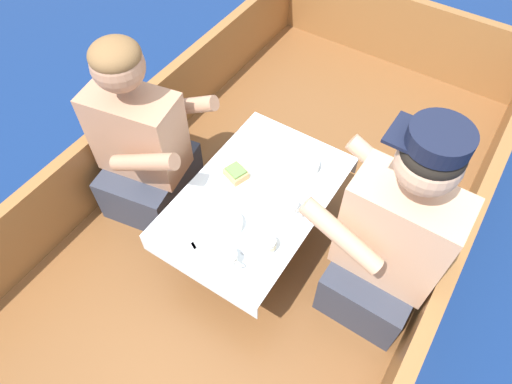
{
  "coord_description": "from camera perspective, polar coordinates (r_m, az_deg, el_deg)",
  "views": [
    {
      "loc": [
        0.64,
        -1.03,
        2.28
      ],
      "look_at": [
        0.0,
        -0.05,
        0.71
      ],
      "focal_mm": 32.0,
      "sensor_mm": 36.0,
      "label": 1
    }
  ],
  "objects": [
    {
      "name": "person_starboard",
      "position": [
        1.85,
        16.45,
        -6.08
      ],
      "size": [
        0.53,
        0.45,
        1.04
      ],
      "rotation": [
        0.0,
        0.0,
        3.13
      ],
      "color": "#333847",
      "rests_on": "boat_deck"
    },
    {
      "name": "utensil_spoon_starboard",
      "position": [
        1.92,
        -5.69,
        -2.55
      ],
      "size": [
        0.13,
        0.13,
        0.01
      ],
      "rotation": [
        0.0,
        0.0,
        0.8
      ],
      "color": "silver",
      "rests_on": "cockpit_table"
    },
    {
      "name": "utensil_fork_port",
      "position": [
        1.89,
        -6.2,
        -4.12
      ],
      "size": [
        0.17,
        0.08,
        0.0
      ],
      "rotation": [
        0.0,
        0.0,
        0.37
      ],
      "color": "silver",
      "rests_on": "cockpit_table"
    },
    {
      "name": "utensil_fork_starboard",
      "position": [
        1.82,
        -7.12,
        -7.89
      ],
      "size": [
        0.16,
        0.09,
        0.0
      ],
      "rotation": [
        0.0,
        0.0,
        2.66
      ],
      "color": "silver",
      "rests_on": "cockpit_table"
    },
    {
      "name": "boat_deck",
      "position": [
        2.44,
        0.61,
        -6.99
      ],
      "size": [
        1.72,
        3.35,
        0.33
      ],
      "primitive_type": "cube",
      "color": "brown",
      "rests_on": "ground_plane"
    },
    {
      "name": "sandwich",
      "position": [
        2.01,
        -2.52,
        2.38
      ],
      "size": [
        0.11,
        0.1,
        0.05
      ],
      "rotation": [
        0.0,
        0.0,
        -0.32
      ],
      "color": "tan",
      "rests_on": "plate_sandwich"
    },
    {
      "name": "person_port",
      "position": [
        2.18,
        -14.01,
        5.57
      ],
      "size": [
        0.57,
        0.52,
        0.95
      ],
      "rotation": [
        0.0,
        0.0,
        0.19
      ],
      "color": "#333847",
      "rests_on": "boat_deck"
    },
    {
      "name": "bowl_port_near",
      "position": [
        2.06,
        6.11,
        3.48
      ],
      "size": [
        0.13,
        0.13,
        0.04
      ],
      "color": "silver",
      "rests_on": "cockpit_table"
    },
    {
      "name": "tin_can",
      "position": [
        1.8,
        1.5,
        -6.55
      ],
      "size": [
        0.07,
        0.07,
        0.05
      ],
      "color": "silver",
      "rests_on": "cockpit_table"
    },
    {
      "name": "coffee_cup_starboard",
      "position": [
        1.9,
        4.11,
        -2.01
      ],
      "size": [
        0.1,
        0.08,
        0.06
      ],
      "color": "silver",
      "rests_on": "cockpit_table"
    },
    {
      "name": "utensil_knife_port",
      "position": [
        1.86,
        2.98,
        -5.38
      ],
      "size": [
        0.17,
        0.04,
        0.0
      ],
      "rotation": [
        0.0,
        0.0,
        3.0
      ],
      "color": "silver",
      "rests_on": "cockpit_table"
    },
    {
      "name": "cockpit_table",
      "position": [
        2.0,
        0.0,
        -0.99
      ],
      "size": [
        0.57,
        0.86,
        0.36
      ],
      "color": "#B2B2B7",
      "rests_on": "boat_deck"
    },
    {
      "name": "plate_bread",
      "position": [
        2.14,
        2.18,
        5.51
      ],
      "size": [
        0.17,
        0.17,
        0.01
      ],
      "color": "silver",
      "rests_on": "cockpit_table"
    },
    {
      "name": "gunwale_starboard",
      "position": [
        2.04,
        21.2,
        -12.44
      ],
      "size": [
        0.06,
        3.35,
        0.4
      ],
      "primitive_type": "cube",
      "color": "#936033",
      "rests_on": "boat_deck"
    },
    {
      "name": "plate_sandwich",
      "position": [
        2.03,
        -2.49,
        1.89
      ],
      "size": [
        0.18,
        0.18,
        0.01
      ],
      "color": "silver",
      "rests_on": "cockpit_table"
    },
    {
      "name": "bow_coaming",
      "position": [
        3.24,
        17.41,
        18.76
      ],
      "size": [
        1.6,
        0.06,
        0.46
      ],
      "primitive_type": "cube",
      "color": "#936033",
      "rests_on": "boat_deck"
    },
    {
      "name": "gunwale_port",
      "position": [
        2.5,
        -15.61,
        6.44
      ],
      "size": [
        0.06,
        3.35,
        0.4
      ],
      "primitive_type": "cube",
      "color": "#936033",
      "rests_on": "boat_deck"
    },
    {
      "name": "ground_plane",
      "position": [
        2.58,
        0.57,
        -8.81
      ],
      "size": [
        60.0,
        60.0,
        0.0
      ],
      "primitive_type": "plane",
      "color": "navy"
    },
    {
      "name": "coffee_cup_port",
      "position": [
        1.77,
        -3.53,
        -8.3
      ],
      "size": [
        0.1,
        0.08,
        0.07
      ],
      "color": "silver",
      "rests_on": "cockpit_table"
    },
    {
      "name": "bowl_starboard_near",
      "position": [
        1.86,
        -3.51,
        -3.9
      ],
      "size": [
        0.12,
        0.12,
        0.04
      ],
      "color": "silver",
      "rests_on": "cockpit_table"
    },
    {
      "name": "utensil_knife_starboard",
      "position": [
        2.11,
        9.77,
        3.6
      ],
      "size": [
        0.1,
        0.15,
        0.0
      ],
      "rotation": [
        0.0,
        0.0,
        2.15
      ],
      "color": "silver",
      "rests_on": "cockpit_table"
    },
    {
      "name": "utensil_spoon_center",
      "position": [
        1.8,
        -0.59,
        -8.29
      ],
      "size": [
        0.17,
        0.05,
        0.01
      ],
      "rotation": [
        0.0,
        0.0,
        2.95
      ],
      "color": "silver",
      "rests_on": "cockpit_table"
    }
  ]
}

